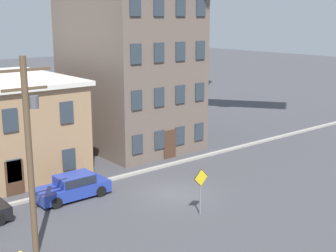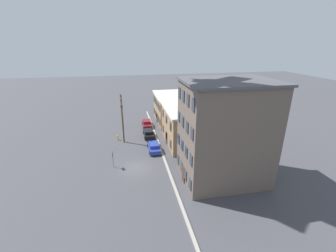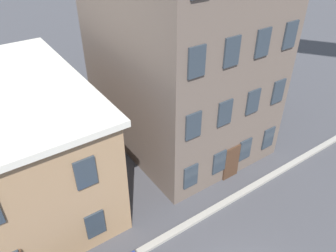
# 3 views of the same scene
# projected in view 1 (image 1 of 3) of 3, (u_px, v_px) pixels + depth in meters

# --- Properties ---
(ground_plane) EXTENTS (200.00, 200.00, 0.00)m
(ground_plane) POSITION_uv_depth(u_px,v_px,m) (175.00, 194.00, 28.70)
(ground_plane) COLOR #424247
(kerb_strip) EXTENTS (56.00, 0.36, 0.16)m
(kerb_strip) POSITION_uv_depth(u_px,v_px,m) (133.00, 174.00, 32.08)
(kerb_strip) COLOR #9E998E
(kerb_strip) RESTS_ON ground_plane
(apartment_far) EXTENTS (8.59, 11.17, 13.25)m
(apartment_far) POSITION_uv_depth(u_px,v_px,m) (128.00, 66.00, 38.51)
(apartment_far) COLOR #66564C
(apartment_far) RESTS_ON ground_plane
(car_blue) EXTENTS (4.40, 1.92, 1.43)m
(car_blue) POSITION_uv_depth(u_px,v_px,m) (73.00, 186.00, 27.87)
(car_blue) COLOR #233899
(car_blue) RESTS_ON ground_plane
(caution_sign) EXTENTS (1.01, 0.08, 2.64)m
(caution_sign) POSITION_uv_depth(u_px,v_px,m) (201.00, 184.00, 25.22)
(caution_sign) COLOR slate
(caution_sign) RESTS_ON ground_plane
(utility_pole) EXTENTS (2.40, 0.44, 9.00)m
(utility_pole) POSITION_uv_depth(u_px,v_px,m) (30.00, 147.00, 20.34)
(utility_pole) COLOR brown
(utility_pole) RESTS_ON ground_plane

